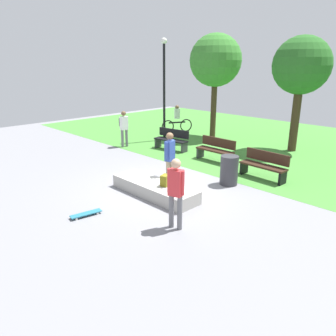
# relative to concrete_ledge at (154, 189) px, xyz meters

# --- Properties ---
(ground_plane) EXTENTS (28.00, 28.00, 0.00)m
(ground_plane) POSITION_rel_concrete_ledge_xyz_m (-0.21, 0.71, -0.19)
(ground_plane) COLOR gray
(grass_lawn) EXTENTS (26.60, 12.14, 0.01)m
(grass_lawn) POSITION_rel_concrete_ledge_xyz_m (-0.21, 8.64, -0.18)
(grass_lawn) COLOR #478C38
(grass_lawn) RESTS_ON ground_plane
(concrete_ledge) EXTENTS (2.88, 0.90, 0.37)m
(concrete_ledge) POSITION_rel_concrete_ledge_xyz_m (0.00, 0.00, 0.00)
(concrete_ledge) COLOR #A8A59E
(concrete_ledge) RESTS_ON ground_plane
(backpack_on_ledge) EXTENTS (0.27, 0.33, 0.32)m
(backpack_on_ledge) POSITION_rel_concrete_ledge_xyz_m (0.40, 0.07, 0.35)
(backpack_on_ledge) COLOR olive
(backpack_on_ledge) RESTS_ON concrete_ledge
(skater_performing_trick) EXTENTS (0.42, 0.28, 1.71)m
(skater_performing_trick) POSITION_rel_concrete_ledge_xyz_m (1.87, -1.02, 0.81)
(skater_performing_trick) COLOR slate
(skater_performing_trick) RESTS_ON ground_plane
(skater_watching) EXTENTS (0.27, 0.42, 1.72)m
(skater_watching) POSITION_rel_concrete_ledge_xyz_m (-0.21, 0.84, 0.82)
(skater_watching) COLOR tan
(skater_watching) RESTS_ON ground_plane
(skateboard_by_ledge) EXTENTS (0.33, 0.82, 0.08)m
(skateboard_by_ledge) POSITION_rel_concrete_ledge_xyz_m (-0.17, -2.20, -0.12)
(skateboard_by_ledge) COLOR teal
(skateboard_by_ledge) RESTS_ON ground_plane
(park_bench_far_right) EXTENTS (1.60, 0.48, 0.91)m
(park_bench_far_right) POSITION_rel_concrete_ledge_xyz_m (-0.88, 4.07, 0.29)
(park_bench_far_right) COLOR #331E14
(park_bench_far_right) RESTS_ON ground_plane
(park_bench_by_oak) EXTENTS (1.65, 0.69, 0.91)m
(park_bench_by_oak) POSITION_rel_concrete_ledge_xyz_m (-3.36, 4.09, 0.29)
(park_bench_by_oak) COLOR black
(park_bench_by_oak) RESTS_ON ground_plane
(park_bench_center_lawn) EXTENTS (1.62, 0.54, 0.91)m
(park_bench_center_lawn) POSITION_rel_concrete_ledge_xyz_m (1.51, 3.58, 0.29)
(park_bench_center_lawn) COLOR #331E14
(park_bench_center_lawn) RESTS_ON ground_plane
(tree_broad_elm) EXTENTS (2.56, 2.56, 5.11)m
(tree_broad_elm) POSITION_rel_concrete_ledge_xyz_m (-3.73, 7.50, 3.61)
(tree_broad_elm) COLOR #42301E
(tree_broad_elm) RESTS_ON grass_lawn
(tree_slender_maple) EXTENTS (2.37, 2.37, 4.81)m
(tree_slender_maple) POSITION_rel_concrete_ledge_xyz_m (0.49, 7.78, 3.38)
(tree_slender_maple) COLOR #42301E
(tree_slender_maple) RESTS_ON grass_lawn
(lamp_post) EXTENTS (0.28, 0.28, 4.83)m
(lamp_post) POSITION_rel_concrete_ledge_xyz_m (-4.98, 5.19, 2.70)
(lamp_post) COLOR black
(lamp_post) RESTS_ON ground_plane
(trash_bin) EXTENTS (0.57, 0.57, 0.94)m
(trash_bin) POSITION_rel_concrete_ledge_xyz_m (1.02, 2.28, 0.28)
(trash_bin) COLOR #333338
(trash_bin) RESTS_ON ground_plane
(pedestrian_with_backpack) EXTENTS (0.38, 0.43, 1.65)m
(pedestrian_with_backpack) POSITION_rel_concrete_ledge_xyz_m (-5.28, 2.91, 0.80)
(pedestrian_with_backpack) COLOR slate
(pedestrian_with_backpack) RESTS_ON ground_plane
(cyclist_on_bicycle) EXTENTS (0.81, 1.68, 1.52)m
(cyclist_on_bicycle) POSITION_rel_concrete_ledge_xyz_m (-5.96, 7.12, 0.45)
(cyclist_on_bicycle) COLOR black
(cyclist_on_bicycle) RESTS_ON ground_plane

